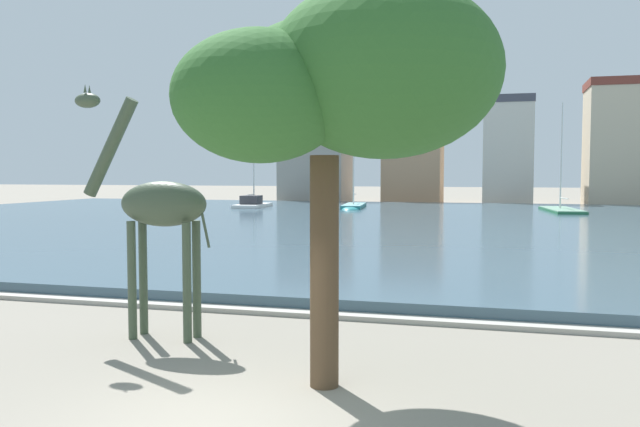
# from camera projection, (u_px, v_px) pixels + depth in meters

# --- Properties ---
(ground_plane) EXTENTS (300.00, 300.00, 0.00)m
(ground_plane) POSITION_uv_depth(u_px,v_px,m) (207.00, 427.00, 8.83)
(ground_plane) COLOR gray
(harbor_water) EXTENTS (85.19, 52.21, 0.39)m
(harbor_water) POSITION_uv_depth(u_px,v_px,m) (435.00, 224.00, 40.82)
(harbor_water) COLOR #3D5666
(harbor_water) RESTS_ON ground
(quay_edge_coping) EXTENTS (85.19, 0.50, 0.12)m
(quay_edge_coping) POSITION_uv_depth(u_px,v_px,m) (331.00, 315.00, 15.45)
(quay_edge_coping) COLOR #ADA89E
(quay_edge_coping) RESTS_ON ground
(giraffe_statue) EXTENTS (3.03, 0.76, 5.29)m
(giraffe_statue) POSITION_uv_depth(u_px,v_px,m) (156.00, 209.00, 13.43)
(giraffe_statue) COLOR #3D4C38
(giraffe_statue) RESTS_ON ground
(sailboat_teal) EXTENTS (2.44, 7.52, 8.29)m
(sailboat_teal) POSITION_uv_depth(u_px,v_px,m) (353.00, 208.00, 56.18)
(sailboat_teal) COLOR teal
(sailboat_teal) RESTS_ON ground
(sailboat_green) EXTENTS (3.07, 9.28, 8.95)m
(sailboat_green) POSITION_uv_depth(u_px,v_px,m) (559.00, 211.00, 51.91)
(sailboat_green) COLOR #236B42
(sailboat_green) RESTS_ON ground
(sailboat_white) EXTENTS (2.64, 6.42, 6.05)m
(sailboat_white) POSITION_uv_depth(u_px,v_px,m) (254.00, 206.00, 57.70)
(sailboat_white) COLOR white
(sailboat_white) RESTS_ON ground
(shade_tree) EXTENTS (4.78, 4.49, 6.31)m
(shade_tree) POSITION_uv_depth(u_px,v_px,m) (337.00, 81.00, 10.11)
(shade_tree) COLOR brown
(shade_tree) RESTS_ON ground
(townhouse_narrow_midrow) EXTENTS (7.52, 6.51, 9.89)m
(townhouse_narrow_midrow) POSITION_uv_depth(u_px,v_px,m) (316.00, 159.00, 74.31)
(townhouse_narrow_midrow) COLOR gray
(townhouse_narrow_midrow) RESTS_ON ground
(townhouse_corner_house) EXTENTS (6.46, 5.61, 9.18)m
(townhouse_corner_house) POSITION_uv_depth(u_px,v_px,m) (413.00, 162.00, 72.09)
(townhouse_corner_house) COLOR tan
(townhouse_corner_house) RESTS_ON ground
(townhouse_wide_warehouse) EXTENTS (5.13, 6.81, 11.40)m
(townhouse_wide_warehouse) POSITION_uv_depth(u_px,v_px,m) (508.00, 151.00, 69.29)
(townhouse_wide_warehouse) COLOR beige
(townhouse_wide_warehouse) RESTS_ON ground
(townhouse_tall_gabled) EXTENTS (8.89, 6.55, 12.51)m
(townhouse_tall_gabled) POSITION_uv_depth(u_px,v_px,m) (633.00, 144.00, 63.92)
(townhouse_tall_gabled) COLOR #C6B293
(townhouse_tall_gabled) RESTS_ON ground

